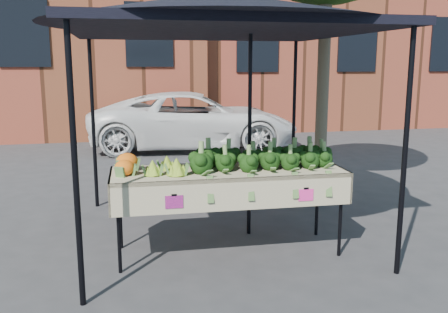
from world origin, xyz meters
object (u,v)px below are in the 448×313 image
(canopy, at_px, (218,118))
(street_tree, at_px, (325,31))
(vehicle, at_px, (193,45))
(table, at_px, (228,211))

(canopy, relative_size, street_tree, 0.66)
(vehicle, bearing_deg, canopy, -179.33)
(table, bearing_deg, canopy, 88.58)
(street_tree, bearing_deg, canopy, -151.79)
(canopy, bearing_deg, vehicle, 84.01)
(table, relative_size, canopy, 0.77)
(table, bearing_deg, street_tree, 41.47)
(table, relative_size, street_tree, 0.50)
(canopy, xyz_separation_m, vehicle, (0.61, 5.84, 1.03))
(table, height_order, canopy, canopy)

